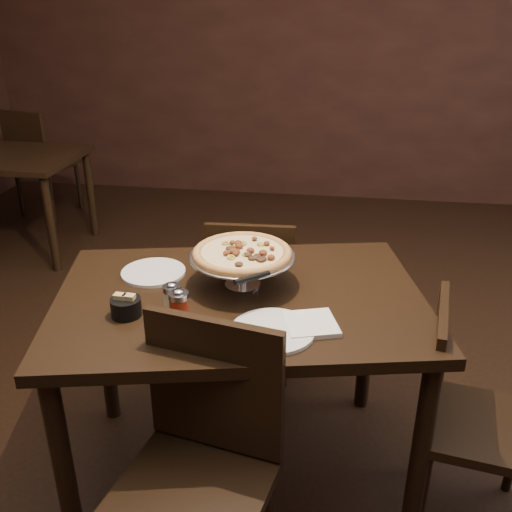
# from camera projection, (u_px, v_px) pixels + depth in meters

# --- Properties ---
(room) EXTENTS (6.04, 7.04, 2.84)m
(room) POSITION_uv_depth(u_px,v_px,m) (290.00, 122.00, 1.74)
(room) COLOR black
(room) RESTS_ON ground
(dining_table) EXTENTS (1.43, 1.11, 0.80)m
(dining_table) POSITION_uv_depth(u_px,v_px,m) (240.00, 321.00, 2.03)
(dining_table) COLOR black
(dining_table) RESTS_ON ground
(pizza_stand) EXTENTS (0.38, 0.38, 0.16)m
(pizza_stand) POSITION_uv_depth(u_px,v_px,m) (242.00, 253.00, 2.00)
(pizza_stand) COLOR silver
(pizza_stand) RESTS_ON dining_table
(parmesan_shaker) EXTENTS (0.06, 0.06, 0.11)m
(parmesan_shaker) POSITION_uv_depth(u_px,v_px,m) (172.00, 298.00, 1.87)
(parmesan_shaker) COLOR #F6EEC0
(parmesan_shaker) RESTS_ON dining_table
(pepper_flake_shaker) EXTENTS (0.07, 0.07, 0.11)m
(pepper_flake_shaker) POSITION_uv_depth(u_px,v_px,m) (179.00, 306.00, 1.81)
(pepper_flake_shaker) COLOR maroon
(pepper_flake_shaker) RESTS_ON dining_table
(packet_caddy) EXTENTS (0.10, 0.10, 0.08)m
(packet_caddy) POSITION_uv_depth(u_px,v_px,m) (126.00, 306.00, 1.85)
(packet_caddy) COLOR black
(packet_caddy) RESTS_ON dining_table
(napkin_stack) EXTENTS (0.20, 0.20, 0.02)m
(napkin_stack) POSITION_uv_depth(u_px,v_px,m) (311.00, 324.00, 1.80)
(napkin_stack) COLOR white
(napkin_stack) RESTS_ON dining_table
(plate_left) EXTENTS (0.24, 0.24, 0.01)m
(plate_left) POSITION_uv_depth(u_px,v_px,m) (153.00, 272.00, 2.14)
(plate_left) COLOR white
(plate_left) RESTS_ON dining_table
(plate_near) EXTENTS (0.26, 0.26, 0.01)m
(plate_near) POSITION_uv_depth(u_px,v_px,m) (273.00, 331.00, 1.77)
(plate_near) COLOR white
(plate_near) RESTS_ON dining_table
(serving_spatula) EXTENTS (0.17, 0.17, 0.02)m
(serving_spatula) POSITION_uv_depth(u_px,v_px,m) (252.00, 278.00, 1.84)
(serving_spatula) COLOR silver
(serving_spatula) RESTS_ON pizza_stand
(chair_far) EXTENTS (0.42, 0.42, 0.85)m
(chair_far) POSITION_uv_depth(u_px,v_px,m) (253.00, 292.00, 2.72)
(chair_far) COLOR black
(chair_far) RESTS_ON ground
(chair_near) EXTENTS (0.51, 0.51, 0.92)m
(chair_near) POSITION_uv_depth(u_px,v_px,m) (200.00, 462.00, 1.68)
(chair_near) COLOR black
(chair_near) RESTS_ON ground
(chair_side) EXTENTS (0.45, 0.45, 0.84)m
(chair_side) POSITION_uv_depth(u_px,v_px,m) (462.00, 409.00, 1.96)
(chair_side) COLOR black
(chair_side) RESTS_ON ground
(bg_chair_far) EXTENTS (0.52, 0.52, 0.91)m
(bg_chair_far) POSITION_uv_depth(u_px,v_px,m) (39.00, 159.00, 4.77)
(bg_chair_far) COLOR black
(bg_chair_far) RESTS_ON ground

